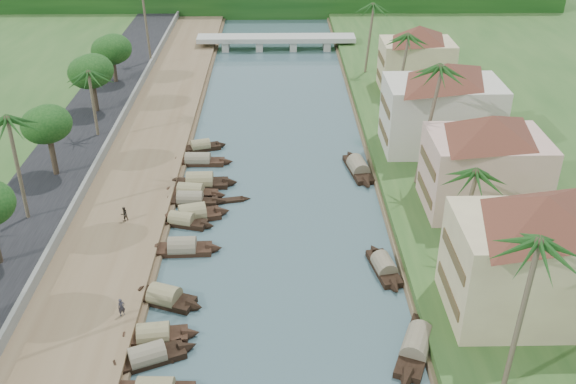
{
  "coord_description": "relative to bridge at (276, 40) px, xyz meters",
  "views": [
    {
      "loc": [
        0.01,
        -40.77,
        33.52
      ],
      "look_at": [
        1.06,
        15.8,
        2.0
      ],
      "focal_mm": 40.0,
      "sensor_mm": 36.0,
      "label": 1
    }
  ],
  "objects": [
    {
      "name": "sampan_16",
      "position": [
        9.2,
        -47.95,
        -1.31
      ],
      "size": [
        3.23,
        9.54,
        2.28
      ],
      "rotation": [
        0.0,
        0.0,
        1.73
      ],
      "color": "black",
      "rests_on": "ground"
    },
    {
      "name": "sampan_5",
      "position": [
        -9.31,
        -71.02,
        -1.3
      ],
      "size": [
        7.23,
        4.13,
        2.26
      ],
      "rotation": [
        0.0,
        0.0,
        -0.36
      ],
      "color": "black",
      "rests_on": "ground"
    },
    {
      "name": "sampan_3",
      "position": [
        -9.54,
        -77.84,
        -1.31
      ],
      "size": [
        7.62,
        4.39,
        2.07
      ],
      "rotation": [
        0.0,
        0.0,
        0.4
      ],
      "color": "black",
      "rests_on": "ground"
    },
    {
      "name": "palm_3",
      "position": [
        16.0,
        -33.09,
        9.56
      ],
      "size": [
        3.2,
        3.2,
        11.88
      ],
      "color": "brown",
      "rests_on": "ground"
    },
    {
      "name": "canoe_2",
      "position": [
        -5.69,
        -54.66,
        -1.62
      ],
      "size": [
        5.98,
        2.02,
        0.86
      ],
      "rotation": [
        0.0,
        0.0,
        0.2
      ],
      "color": "black",
      "rests_on": "ground"
    },
    {
      "name": "sampan_8",
      "position": [
        -8.5,
        -57.9,
        -1.3
      ],
      "size": [
        7.97,
        3.76,
        2.38
      ],
      "rotation": [
        0.0,
        0.0,
        0.26
      ],
      "color": "black",
      "rests_on": "ground"
    },
    {
      "name": "building_far",
      "position": [
        18.99,
        -44.0,
        4.66
      ],
      "size": [
        15.59,
        15.59,
        10.2
      ],
      "color": "beige",
      "rests_on": "right_bank"
    },
    {
      "name": "sampan_9",
      "position": [
        -9.07,
        -54.92,
        -1.31
      ],
      "size": [
        7.75,
        1.86,
        1.98
      ],
      "rotation": [
        0.0,
        0.0,
        -0.04
      ],
      "color": "black",
      "rests_on": "ground"
    },
    {
      "name": "sampan_10",
      "position": [
        -9.21,
        -53.33,
        -1.31
      ],
      "size": [
        7.95,
        2.61,
        2.16
      ],
      "rotation": [
        0.0,
        0.0,
        -0.13
      ],
      "color": "black",
      "rests_on": "ground"
    },
    {
      "name": "palm_1",
      "position": [
        16.0,
        -65.67,
        7.19
      ],
      "size": [
        3.2,
        3.2,
        9.43
      ],
      "color": "brown",
      "rests_on": "ground"
    },
    {
      "name": "tree_6",
      "position": [
        24.0,
        -40.75,
        4.17
      ],
      "size": [
        4.07,
        4.07,
        6.47
      ],
      "color": "#4D3C2C",
      "rests_on": "ground"
    },
    {
      "name": "building_distant",
      "position": [
        19.99,
        -24.0,
        4.16
      ],
      "size": [
        12.62,
        12.62,
        9.2
      ],
      "color": "beige",
      "rests_on": "right_bank"
    },
    {
      "name": "sampan_13",
      "position": [
        -9.31,
        -41.88,
        -1.32
      ],
      "size": [
        6.74,
        3.27,
        1.87
      ],
      "rotation": [
        0.0,
        0.0,
        0.3
      ],
      "color": "black",
      "rests_on": "ground"
    },
    {
      "name": "palm_2",
      "position": [
        15.0,
        -52.87,
        11.85
      ],
      "size": [
        3.2,
        3.2,
        14.25
      ],
      "color": "brown",
      "rests_on": "ground"
    },
    {
      "name": "right_bank",
      "position": [
        19.0,
        -52.0,
        -1.12
      ],
      "size": [
        16.0,
        180.0,
        1.2
      ],
      "primitive_type": "cube",
      "color": "#2A4F1F",
      "rests_on": "ground"
    },
    {
      "name": "sampan_4",
      "position": [
        -9.47,
        -75.52,
        -1.31
      ],
      "size": [
        7.27,
        2.36,
        2.06
      ],
      "rotation": [
        0.0,
        0.0,
        0.11
      ],
      "color": "black",
      "rests_on": "ground"
    },
    {
      "name": "road",
      "position": [
        -24.5,
        -52.0,
        -1.02
      ],
      "size": [
        8.0,
        180.0,
        1.4
      ],
      "primitive_type": "cube",
      "color": "black",
      "rests_on": "ground"
    },
    {
      "name": "sampan_14",
      "position": [
        10.22,
        -76.97,
        -1.3
      ],
      "size": [
        5.32,
        9.54,
        2.31
      ],
      "rotation": [
        0.0,
        0.0,
        1.18
      ],
      "color": "black",
      "rests_on": "ground"
    },
    {
      "name": "person_near",
      "position": [
        -12.17,
        -73.56,
        -0.15
      ],
      "size": [
        0.67,
        0.61,
        1.54
      ],
      "primitive_type": "imported",
      "rotation": [
        0.0,
        0.0,
        0.56
      ],
      "color": "#2D2B34",
      "rests_on": "left_bank"
    },
    {
      "name": "sampan_6",
      "position": [
        -8.77,
        -63.81,
        -1.31
      ],
      "size": [
        7.52,
        2.12,
        2.23
      ],
      "rotation": [
        0.0,
        0.0,
        0.03
      ],
      "color": "black",
      "rests_on": "ground"
    },
    {
      "name": "retaining_wall",
      "position": [
        -20.2,
        -52.0,
        -0.37
      ],
      "size": [
        0.4,
        180.0,
        1.1
      ],
      "primitive_type": "cube",
      "color": "slate",
      "rests_on": "left_bank"
    },
    {
      "name": "sampan_15",
      "position": [
        9.28,
        -67.06,
        -1.31
      ],
      "size": [
        2.86,
        7.57,
        2.02
      ],
      "rotation": [
        0.0,
        0.0,
        1.76
      ],
      "color": "black",
      "rests_on": "ground"
    },
    {
      "name": "palm_0",
      "position": [
        15.0,
        -82.03,
        10.99
      ],
      "size": [
        3.2,
        3.2,
        13.38
      ],
      "color": "brown",
      "rests_on": "ground"
    },
    {
      "name": "sampan_7",
      "position": [
        -9.43,
        -59.01,
        -1.32
      ],
      "size": [
        7.09,
        3.23,
        1.9
      ],
      "rotation": [
        0.0,
        0.0,
        -0.27
      ],
      "color": "black",
      "rests_on": "ground"
    },
    {
      "name": "palm_5",
      "position": [
        -24.0,
        -59.62,
        9.69
      ],
      "size": [
        3.2,
        3.2,
        11.81
      ],
      "color": "brown",
      "rests_on": "ground"
    },
    {
      "name": "person_far",
      "position": [
        -14.87,
        -59.43,
        -0.18
      ],
      "size": [
        0.91,
        0.9,
        1.48
      ],
      "primitive_type": "imported",
      "rotation": [
        0.0,
        0.0,
        3.86
      ],
      "color": "#322A23",
      "rests_on": "left_bank"
    },
    {
      "name": "bridge",
      "position": [
        0.0,
        0.0,
        0.0
      ],
      "size": [
        28.0,
        4.0,
        2.4
      ],
      "color": "#A8A89D",
      "rests_on": "ground"
    },
    {
      "name": "sampan_11",
      "position": [
        -8.47,
        -51.05,
        -1.3
      ],
      "size": [
        8.56,
        2.3,
        2.42
      ],
      "rotation": [
        0.0,
        0.0,
        0.03
      ],
      "color": "black",
      "rests_on": "ground"
    },
    {
      "name": "canoe_1",
      "position": [
        -9.54,
        -77.56,
        -1.62
      ],
      "size": [
        5.31,
        1.12,
        0.85
      ],
      "rotation": [
        0.0,
        0.0,
        -0.05
      ],
      "color": "black",
      "rests_on": "ground"
    },
    {
      "name": "tree_3",
      "position": [
        -24.0,
        -50.54,
        5.38
      ],
      "size": [
        4.73,
        4.73,
        7.76
      ],
      "color": "#4D3C2C",
      "rests_on": "ground"
    },
    {
      "name": "building_mid",
      "position": [
        19.99,
        -58.0,
        4.41
      ],
      "size": [
        14.11,
        14.11,
        9.7
      ],
      "color": "#D7A698",
      "rests_on": "right_bank"
    },
    {
      "name": "palm_6",
      "position": [
        -22.0,
        -40.16,
        7.45
      ],
      "size": [
        3.2,
        3.2,
        9.49
      ],
      "color": "brown",
      "rests_on": "ground"
    },
    {
      "name": "building_near",
      "position": [
        18.99,
        -74.0,
        4.66
      ],
      "size": [
        14.85,
        14.85,
        10.2
      ],
      "color": "beige",
      "rests_on": "right_bank"
    },
    {
      "name": "sampan_12",
      "position": [
        -9.22,
        -45.72,
        -1.31
      ],
      "size": [
        8.48,
        1.89,
        2.03
      ],
      "rotation": [
        0.0,
        0.0,
        -0.03
      ],
      "color": "black",
      "rests_on": "ground"
    },
    {
      "name": "left_bank",
      "position": [
        -16.0,
        -52.0,
        -1.32
      ],
      "size": [
        10.0,
        180.0,
        0.8
      ],
      "primitive_type": "cube",
      "color": "brown",
      "rests_on": "ground"
    },
    {
      "name": "tree_4",
      "position": [
        -24.0,
        -32.31,
        5.05
      ],
      "size": [
        5.2,
        5.2,
        7.59
      ],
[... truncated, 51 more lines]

